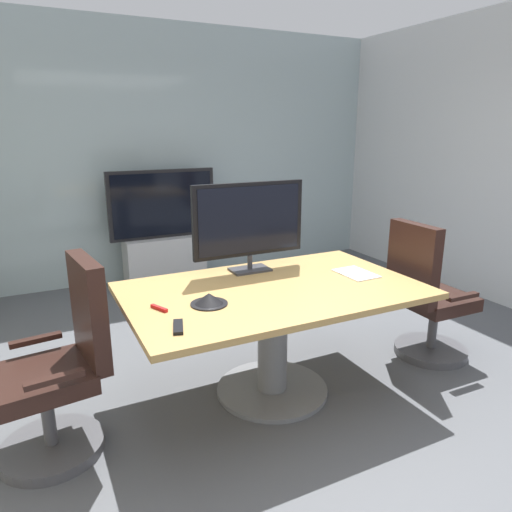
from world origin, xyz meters
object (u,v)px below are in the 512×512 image
Objects in this scene: office_chair_right at (426,302)px; office_chair_left at (62,375)px; conference_table at (273,315)px; conference_phone at (209,299)px; tv_monitor at (249,222)px; remote_control at (178,327)px; wall_display_unit at (164,246)px.

office_chair_left is at bearing 89.32° from office_chair_right.
conference_table is 0.54m from conference_phone.
conference_table is 2.25× the size of tv_monitor.
tv_monitor is at bearing 86.49° from conference_table.
office_chair_right is 1.30× the size of tv_monitor.
office_chair_right is 2.09m from remote_control.
remote_control is at bearing -155.31° from conference_table.
office_chair_right is 1.81m from conference_phone.
tv_monitor reaches higher than conference_phone.
conference_table is at bearing 87.70° from office_chair_right.
conference_table is 1.31m from office_chair_left.
office_chair_left is at bearing -163.14° from tv_monitor.
remote_control is at bearing -136.97° from conference_phone.
office_chair_right is (2.61, -0.08, 0.00)m from office_chair_left.
conference_phone is at bearing 75.80° from office_chair_left.
conference_table is 1.44× the size of wall_display_unit.
conference_phone is (-0.48, -0.09, 0.23)m from conference_table.
office_chair_right reaches higher than conference_table.
conference_table is at bearing 41.39° from remote_control.
tv_monitor reaches higher than remote_control.
conference_table is 1.74× the size of office_chair_right.
tv_monitor is at bearing 99.52° from office_chair_left.
wall_display_unit reaches higher than conference_phone.
tv_monitor is at bearing 61.03° from remote_control.
remote_control is (0.56, -0.35, 0.31)m from office_chair_left.
conference_table is at bearing 11.24° from conference_phone.
office_chair_left reaches higher than conference_phone.
office_chair_right is at bearing 24.02° from remote_control.
office_chair_right is 0.83× the size of wall_display_unit.
wall_display_unit is at bearing 27.33° from office_chair_right.
tv_monitor is 1.13m from remote_control.
conference_table is 1.31m from office_chair_right.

